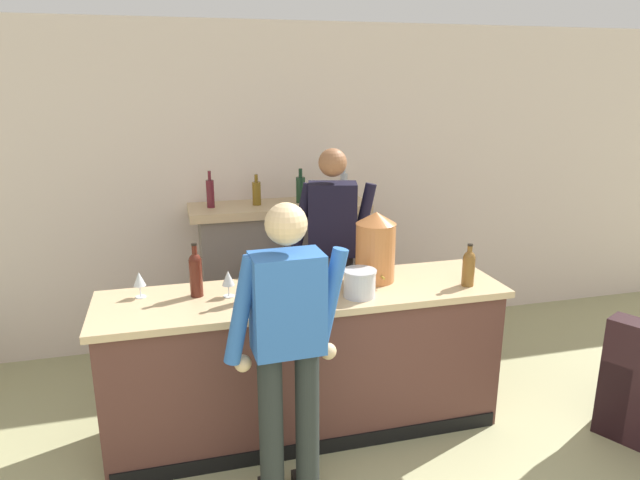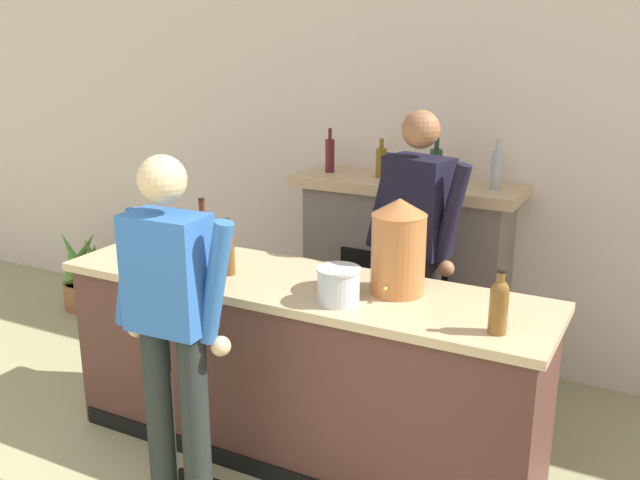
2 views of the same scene
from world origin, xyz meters
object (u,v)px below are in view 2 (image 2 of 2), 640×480
object	(u,v)px
potted_plant_corner	(85,277)
wine_glass_near_bucket	(225,245)
person_customer	(172,326)
wine_bottle_chardonnay_pale	(499,304)
person_bartender	(415,252)
wine_glass_back_row	(163,227)
ice_bucket_steel	(339,285)
wine_bottle_merlot_tall	(203,231)
fireplace_stone	(405,272)
copper_dispenser	(398,246)
wine_bottle_port_short	(228,249)

from	to	relation	value
potted_plant_corner	wine_glass_near_bucket	bearing A→B (deg)	-24.62
person_customer	wine_bottle_chardonnay_pale	xyz separation A→B (m)	(1.31, 0.53, 0.16)
person_bartender	wine_glass_back_row	size ratio (longest dim) A/B	10.98
person_bartender	ice_bucket_steel	size ratio (longest dim) A/B	8.58
ice_bucket_steel	potted_plant_corner	bearing A→B (deg)	157.95
wine_bottle_merlot_tall	wine_glass_near_bucket	bearing A→B (deg)	-18.03
ice_bucket_steel	fireplace_stone	bearing A→B (deg)	98.62
fireplace_stone	wine_glass_back_row	bearing A→B (deg)	-134.12
copper_dispenser	ice_bucket_steel	distance (m)	0.35
fireplace_stone	wine_bottle_chardonnay_pale	bearing A→B (deg)	-56.45
wine_bottle_merlot_tall	wine_bottle_port_short	size ratio (longest dim) A/B	1.13
person_customer	wine_bottle_port_short	bearing A→B (deg)	101.46
person_customer	ice_bucket_steel	bearing A→B (deg)	42.88
ice_bucket_steel	wine_bottle_chardonnay_pale	bearing A→B (deg)	0.13
potted_plant_corner	ice_bucket_steel	bearing A→B (deg)	-22.05
person_customer	ice_bucket_steel	distance (m)	0.78
wine_bottle_port_short	wine_glass_near_bucket	distance (m)	0.15
potted_plant_corner	wine_glass_back_row	size ratio (longest dim) A/B	4.26
copper_dispenser	ice_bucket_steel	bearing A→B (deg)	-127.51
copper_dispenser	wine_bottle_merlot_tall	world-z (taller)	copper_dispenser
person_bartender	wine_glass_near_bucket	distance (m)	1.07
person_customer	person_bartender	bearing A→B (deg)	65.23
fireplace_stone	wine_glass_near_bucket	world-z (taller)	fireplace_stone
potted_plant_corner	person_bartender	distance (m)	3.07
ice_bucket_steel	wine_bottle_port_short	xyz separation A→B (m)	(-0.69, 0.09, 0.05)
wine_bottle_merlot_tall	wine_glass_back_row	bearing A→B (deg)	168.92
potted_plant_corner	ice_bucket_steel	distance (m)	3.23
fireplace_stone	ice_bucket_steel	distance (m)	1.54
ice_bucket_steel	wine_bottle_chardonnay_pale	size ratio (longest dim) A/B	0.74
potted_plant_corner	person_bartender	xyz separation A→B (m)	(2.96, -0.33, 0.74)
wine_bottle_port_short	ice_bucket_steel	bearing A→B (deg)	-7.79
person_customer	wine_glass_near_bucket	distance (m)	0.78
person_customer	person_bartender	xyz separation A→B (m)	(0.63, 1.37, 0.05)
wine_bottle_chardonnay_pale	wine_glass_near_bucket	xyz separation A→B (m)	(-1.53, 0.20, -0.01)
potted_plant_corner	wine_bottle_merlot_tall	distance (m)	2.29
fireplace_stone	potted_plant_corner	xyz separation A→B (m)	(-2.67, -0.29, -0.39)
person_bartender	wine_glass_back_row	xyz separation A→B (m)	(-1.38, -0.51, 0.09)
person_customer	wine_glass_near_bucket	size ratio (longest dim) A/B	10.15
person_customer	fireplace_stone	bearing A→B (deg)	80.21
fireplace_stone	person_bartender	distance (m)	0.77
wine_glass_near_bucket	person_bartender	bearing A→B (deg)	36.90
copper_dispenser	wine_bottle_merlot_tall	xyz separation A→B (m)	(-1.17, 0.02, -0.08)
fireplace_stone	wine_glass_back_row	distance (m)	1.63
person_bartender	wine_glass_back_row	bearing A→B (deg)	-159.69
wine_glass_back_row	wine_bottle_port_short	bearing A→B (deg)	-21.01
copper_dispenser	wine_glass_back_row	world-z (taller)	copper_dispenser
copper_dispenser	wine_glass_near_bucket	world-z (taller)	copper_dispenser
fireplace_stone	wine_bottle_port_short	bearing A→B (deg)	-108.89
fireplace_stone	wine_bottle_chardonnay_pale	xyz separation A→B (m)	(0.97, -1.46, 0.46)
wine_bottle_merlot_tall	wine_glass_back_row	size ratio (longest dim) A/B	2.08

